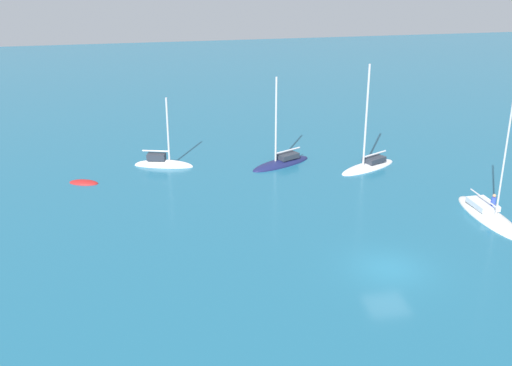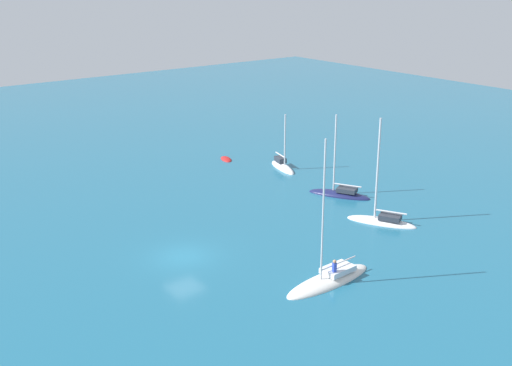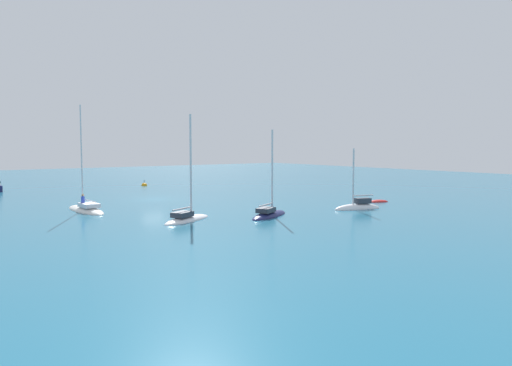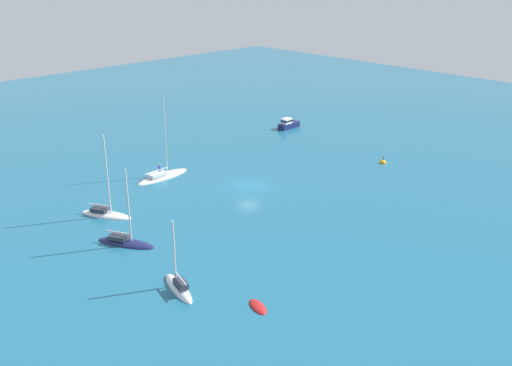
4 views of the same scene
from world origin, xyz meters
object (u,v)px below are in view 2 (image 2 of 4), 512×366
Objects in this scene: ketch_2 at (340,194)px; skiff at (226,160)px; sailboat at (382,221)px; ketch_1 at (282,167)px; ketch at (329,280)px.

ketch_2 reaches higher than skiff.
skiff is at bearing -28.77° from sailboat.
ketch_1 is at bearing -136.96° from skiff.
ketch_2 is 3.13× the size of skiff.
sailboat reaches higher than ketch_1.
ketch_2 is at bearing 7.78° from ketch_1.
ketch is 1.62× the size of ketch_1.
ketch is 1.31× the size of ketch_2.
ketch is (-4.91, 10.62, -0.08)m from sailboat.
skiff is at bearing -140.83° from ketch_1.
sailboat is at bearing -162.21° from skiff.
ketch is at bearing 105.30° from ketch_2.
ketch_1 reaches higher than skiff.
ketch_1 is at bearing -38.65° from sailboat.
skiff is (15.91, 1.49, -0.14)m from ketch_2.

